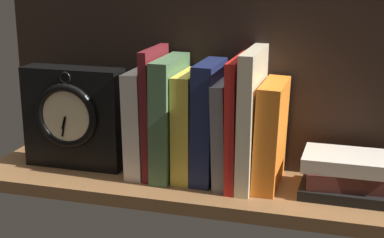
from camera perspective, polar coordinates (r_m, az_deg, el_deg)
ground_plane at (r=113.41cm, az=0.93°, el=-6.65°), size 89.82×22.33×2.50cm
back_panel at (r=117.61cm, az=2.36°, el=4.00°), size 89.82×1.20×36.18cm
book_white_catcher at (r=115.02cm, az=-4.92°, el=-0.26°), size 3.73×12.70×20.83cm
book_maroon_dawkins at (r=113.46cm, az=-3.60°, el=0.70°), size 2.07×13.05×25.20cm
book_green_romantic at (r=112.75cm, az=-2.20°, el=0.16°), size 3.83×14.74×23.46cm
book_yellow_seinlanguage at (r=111.98cm, az=-0.33°, el=-0.64°), size 3.57×12.56×20.78cm
book_navy_bierce at (r=110.64cm, az=1.64°, el=-0.25°), size 4.15×12.80×23.02cm
book_gray_chess at (r=110.30cm, az=3.35°, el=-1.19°), size 3.11×14.15×19.83cm
book_red_requiem at (r=109.19cm, az=4.60°, el=-0.18°), size 2.09×16.35×24.20cm
book_cream_twain at (r=108.52cm, az=5.91°, el=0.10°), size 2.81×16.46×25.72cm
book_orange_pandolfini at (r=108.76cm, az=7.79°, el=-1.53°), size 4.79×14.15×19.99cm
framed_clock at (r=119.98cm, az=-11.58°, el=0.17°), size 20.58×6.94×20.58cm
book_stack_side at (r=109.34cm, az=14.83°, el=-5.34°), size 16.02×13.01×7.54cm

